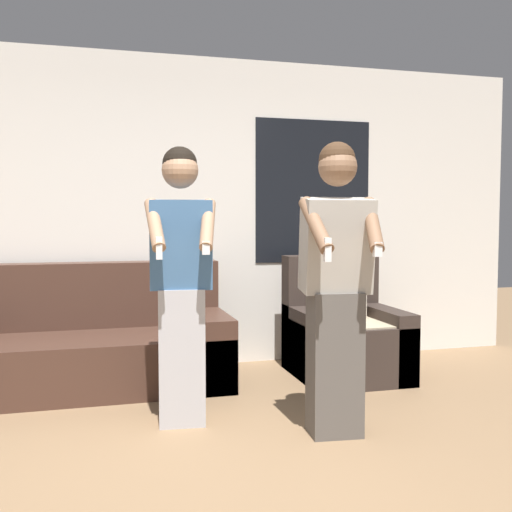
# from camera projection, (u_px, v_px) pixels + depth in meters

# --- Properties ---
(ground_plane) EXTENTS (14.00, 14.00, 0.00)m
(ground_plane) POSITION_uv_depth(u_px,v_px,m) (263.00, 503.00, 2.74)
(ground_plane) COLOR #846647
(wall_back) EXTENTS (6.49, 0.07, 2.70)m
(wall_back) POSITION_uv_depth(u_px,v_px,m) (181.00, 212.00, 5.22)
(wall_back) COLOR silver
(wall_back) RESTS_ON ground_plane
(couch) EXTENTS (2.10, 0.93, 0.94)m
(couch) POSITION_uv_depth(u_px,v_px,m) (90.00, 347.00, 4.62)
(couch) COLOR #472D23
(couch) RESTS_ON ground_plane
(armchair) EXTENTS (0.83, 0.90, 0.98)m
(armchair) POSITION_uv_depth(u_px,v_px,m) (344.00, 336.00, 4.95)
(armchair) COLOR #332823
(armchair) RESTS_ON ground_plane
(person_left) EXTENTS (0.45, 0.49, 1.75)m
(person_left) POSITION_uv_depth(u_px,v_px,m) (181.00, 281.00, 3.75)
(person_left) COLOR #B2B2B7
(person_left) RESTS_ON ground_plane
(person_right) EXTENTS (0.47, 0.51, 1.75)m
(person_right) POSITION_uv_depth(u_px,v_px,m) (336.00, 286.00, 3.55)
(person_right) COLOR #56514C
(person_right) RESTS_ON ground_plane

